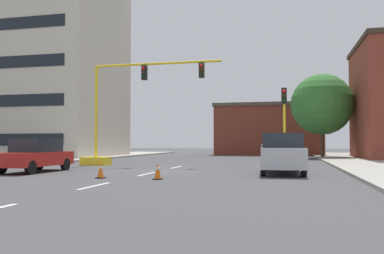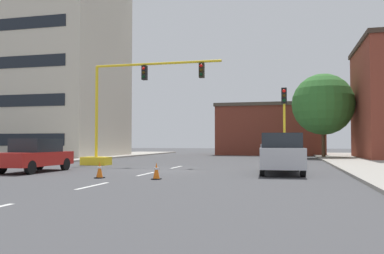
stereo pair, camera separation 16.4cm
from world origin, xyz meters
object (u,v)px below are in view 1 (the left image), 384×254
at_px(pickup_truck_silver, 282,154).
at_px(traffic_cone_roadside_a, 101,170).
at_px(traffic_light_pole_right, 284,109).
at_px(sedan_red_near_left, 36,155).
at_px(traffic_cone_roadside_b, 158,171).
at_px(traffic_signal_gantry, 113,132).
at_px(tree_right_far, 322,104).

relative_size(pickup_truck_silver, traffic_cone_roadside_a, 7.54).
height_order(traffic_light_pole_right, sedan_red_near_left, traffic_light_pole_right).
bearing_deg(traffic_cone_roadside_b, traffic_light_pole_right, 58.88).
height_order(traffic_signal_gantry, pickup_truck_silver, traffic_signal_gantry).
bearing_deg(traffic_cone_roadside_b, traffic_cone_roadside_a, -179.59).
height_order(traffic_signal_gantry, traffic_light_pole_right, traffic_signal_gantry).
xyz_separation_m(tree_right_far, pickup_truck_silver, (-3.68, -20.78, -4.29)).
bearing_deg(traffic_signal_gantry, tree_right_far, 47.30).
xyz_separation_m(traffic_light_pole_right, sedan_red_near_left, (-12.63, -6.00, -2.64)).
bearing_deg(traffic_light_pole_right, tree_right_far, 78.00).
bearing_deg(pickup_truck_silver, tree_right_far, 79.95).
relative_size(tree_right_far, traffic_cone_roadside_b, 11.65).
distance_m(traffic_cone_roadside_a, traffic_cone_roadside_b, 2.58).
bearing_deg(traffic_cone_roadside_a, tree_right_far, 65.92).
height_order(pickup_truck_silver, traffic_cone_roadside_a, pickup_truck_silver).
xyz_separation_m(sedan_red_near_left, traffic_cone_roadside_a, (4.91, -2.54, -0.53)).
distance_m(traffic_signal_gantry, tree_right_far, 22.06).
xyz_separation_m(traffic_signal_gantry, traffic_cone_roadside_a, (3.56, -9.15, -1.92)).
bearing_deg(traffic_signal_gantry, traffic_light_pole_right, -3.11).
bearing_deg(tree_right_far, traffic_signal_gantry, -132.70).
distance_m(traffic_light_pole_right, tree_right_far, 17.14).
bearing_deg(traffic_cone_roadside_a, traffic_cone_roadside_b, 0.41).
bearing_deg(pickup_truck_silver, traffic_light_pole_right, 88.12).
xyz_separation_m(traffic_cone_roadside_a, traffic_cone_roadside_b, (2.58, 0.02, -0.01)).
xyz_separation_m(traffic_signal_gantry, traffic_light_pole_right, (11.28, -0.61, 1.25)).
bearing_deg(tree_right_far, pickup_truck_silver, -100.05).
height_order(pickup_truck_silver, sedan_red_near_left, pickup_truck_silver).
bearing_deg(traffic_light_pole_right, traffic_cone_roadside_a, -132.12).
bearing_deg(traffic_cone_roadside_a, traffic_signal_gantry, 111.26).
bearing_deg(traffic_light_pole_right, traffic_signal_gantry, 176.89).
height_order(traffic_cone_roadside_a, traffic_cone_roadside_b, traffic_cone_roadside_a).
bearing_deg(traffic_light_pole_right, sedan_red_near_left, -154.61).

